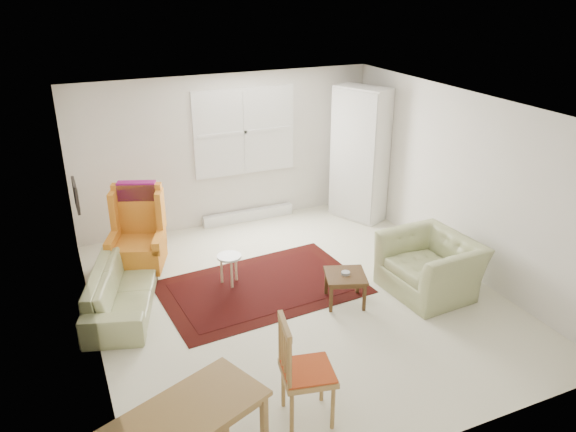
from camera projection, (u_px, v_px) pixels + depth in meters
name	position (u px, v px, depth m)	size (l,w,h in m)	color
room	(292.00, 203.00, 7.04)	(5.04, 5.54, 2.51)	beige
rug	(262.00, 287.00, 7.58)	(2.63, 1.69, 0.03)	black
sofa	(122.00, 281.00, 7.00)	(1.84, 0.72, 0.74)	#99A06A
armchair	(431.00, 261.00, 7.34)	(1.16, 1.01, 0.91)	#99A06A
wingback_chair	(136.00, 232.00, 7.75)	(0.72, 0.76, 1.25)	orange
coffee_table	(345.00, 288.00, 7.17)	(0.50, 0.50, 0.41)	#442B15
stool	(230.00, 270.00, 7.59)	(0.33, 0.33, 0.44)	white
cabinet	(360.00, 154.00, 9.42)	(0.47, 0.90, 2.26)	white
desk_chair	(308.00, 370.00, 5.15)	(0.48, 0.48, 1.09)	olive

